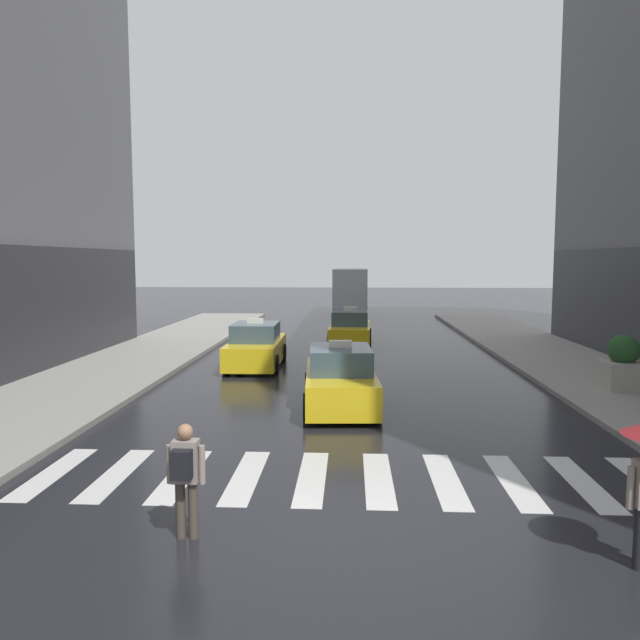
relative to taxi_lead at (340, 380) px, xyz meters
name	(u,v)px	position (x,y,z in m)	size (l,w,h in m)	color
ground_plane	(343,560)	(0.18, -8.38, -0.72)	(160.00, 160.00, 0.00)	black
crosswalk_markings	(345,478)	(0.18, -5.38, -0.72)	(11.30, 2.80, 0.01)	silver
taxi_lead	(340,380)	(0.00, 0.00, 0.00)	(2.12, 4.63, 1.80)	yellow
taxi_second	(256,347)	(-3.21, 6.00, 0.00)	(1.97, 4.56, 1.80)	yellow
taxi_third	(350,330)	(0.26, 11.72, 0.00)	(2.04, 4.59, 1.80)	yellow
box_truck	(351,291)	(0.27, 25.26, 1.13)	(2.36, 7.57, 3.35)	#2D2D2D
pedestrian_with_backpack	(185,472)	(-2.03, -7.89, 0.25)	(0.55, 0.43, 1.65)	#473D33
planter_mid_block	(623,364)	(8.30, 2.04, 0.15)	(1.10, 1.10, 1.60)	#A8A399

